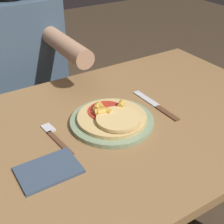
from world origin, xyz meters
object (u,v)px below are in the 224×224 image
Objects in this scene: plate at (112,121)px; person_diner at (24,70)px; dining_table at (105,156)px; knife at (156,105)px; fork at (55,137)px; pizza at (112,117)px.

plate is 0.21× the size of person_diner.
knife is at bearing 3.74° from dining_table.
fork is 0.80× the size of knife.
plate is at bearing 76.06° from pizza.
pizza is 0.18m from knife.
fork is (-0.18, 0.02, -0.00)m from plate.
plate reaches higher than dining_table.
pizza reaches higher than dining_table.
person_diner is (-0.08, 0.60, -0.04)m from plate.
dining_table is 0.12m from plate.
plate is 1.16× the size of knife.
fork is (-0.15, 0.03, 0.12)m from dining_table.
pizza is at bearing -8.61° from fork.
person_diner is at bearing 97.19° from pizza.
plate is 0.02m from pizza.
dining_table is 1.06× the size of person_diner.
person_diner is at bearing 80.12° from fork.
pizza is 0.18m from fork.
dining_table is 5.98× the size of pizza.
fork is 0.15× the size of person_diner.
knife is at bearing 1.99° from plate.
plate is at bearing -7.62° from fork.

